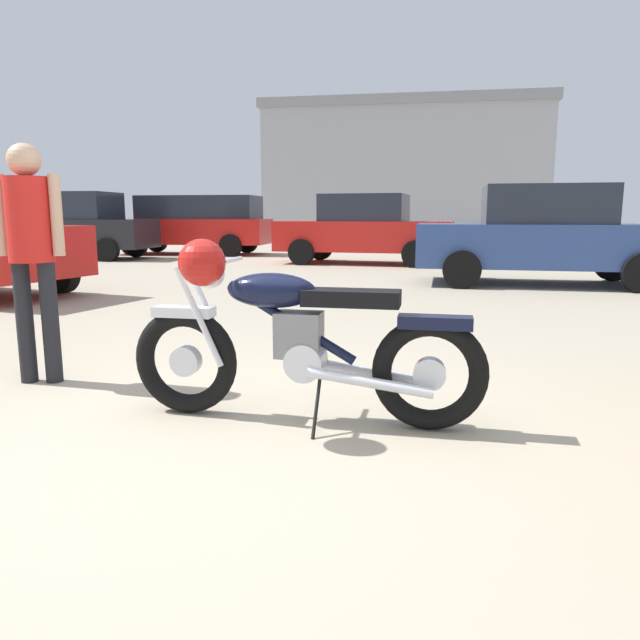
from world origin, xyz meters
name	(u,v)px	position (x,y,z in m)	size (l,w,h in m)	color
ground_plane	(224,439)	(0.00, 0.00, 0.00)	(80.00, 80.00, 0.00)	tan
vintage_motorcycle	(292,338)	(0.29, 0.35, 0.49)	(2.08, 0.74, 1.07)	black
bystander	(31,239)	(-1.68, 0.79, 1.02)	(0.45, 0.30, 1.66)	black
pale_sedan_back	(543,236)	(2.74, 7.91, 0.84)	(4.20, 1.92, 1.67)	black
red_hatchback_near	(194,223)	(-6.33, 14.16, 0.94)	(4.79, 2.17, 1.74)	black
silver_sedan_mid	(77,225)	(-8.68, 11.73, 0.92)	(3.98, 1.99, 1.78)	black
white_estate_far	(364,229)	(-0.83, 11.74, 0.84)	(4.30, 2.12, 1.67)	black
industrial_building	(405,174)	(-1.41, 33.85, 3.60)	(15.55, 11.35, 7.19)	#9EA0A8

